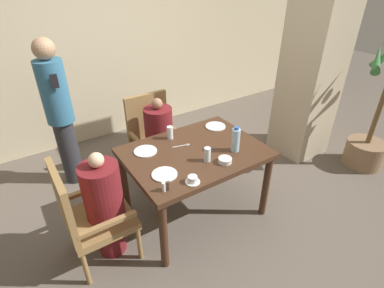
# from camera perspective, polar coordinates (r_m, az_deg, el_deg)

# --- Properties ---
(ground_plane) EXTENTS (16.00, 16.00, 0.00)m
(ground_plane) POSITION_cam_1_polar(r_m,az_deg,el_deg) (3.29, 0.47, -12.57)
(ground_plane) COLOR #60564C
(wall_back) EXTENTS (8.00, 0.06, 2.80)m
(wall_back) POSITION_cam_1_polar(r_m,az_deg,el_deg) (4.45, -16.07, 18.63)
(wall_back) COLOR beige
(wall_back) RESTS_ON ground_plane
(pillar_stone) EXTENTS (0.59, 0.59, 2.70)m
(pillar_stone) POSITION_cam_1_polar(r_m,az_deg,el_deg) (4.06, 22.45, 15.70)
(pillar_stone) COLOR #BCAD8E
(pillar_stone) RESTS_ON ground_plane
(dining_table) EXTENTS (1.29, 0.95, 0.76)m
(dining_table) POSITION_cam_1_polar(r_m,az_deg,el_deg) (2.87, 0.52, -2.90)
(dining_table) COLOR #422819
(dining_table) RESTS_ON ground_plane
(chair_left_side) EXTENTS (0.53, 0.53, 0.98)m
(chair_left_side) POSITION_cam_1_polar(r_m,az_deg,el_deg) (2.66, -19.31, -12.52)
(chair_left_side) COLOR olive
(chair_left_side) RESTS_ON ground_plane
(diner_in_left_chair) EXTENTS (0.32, 0.32, 1.05)m
(diner_in_left_chair) POSITION_cam_1_polar(r_m,az_deg,el_deg) (2.66, -16.25, -11.03)
(diner_in_left_chair) COLOR maroon
(diner_in_left_chair) RESTS_ON ground_plane
(chair_far_side) EXTENTS (0.53, 0.53, 0.98)m
(chair_far_side) POSITION_cam_1_polar(r_m,az_deg,el_deg) (3.62, -7.35, 1.69)
(chair_far_side) COLOR olive
(chair_far_side) RESTS_ON ground_plane
(diner_in_far_chair) EXTENTS (0.32, 0.32, 1.04)m
(diner_in_far_chair) POSITION_cam_1_polar(r_m,az_deg,el_deg) (3.49, -6.23, 0.95)
(diner_in_far_chair) COLOR maroon
(diner_in_far_chair) RESTS_ON ground_plane
(standing_host) EXTENTS (0.29, 0.32, 1.68)m
(standing_host) POSITION_cam_1_polar(r_m,az_deg,el_deg) (3.55, -23.94, 5.65)
(standing_host) COLOR #2D2D33
(standing_host) RESTS_ON ground_plane
(potted_palm) EXTENTS (0.58, 0.60, 1.61)m
(potted_palm) POSITION_cam_1_polar(r_m,az_deg,el_deg) (4.34, 31.04, 2.09)
(potted_palm) COLOR #896B4C
(potted_palm) RESTS_ON ground_plane
(plate_main_left) EXTENTS (0.22, 0.22, 0.01)m
(plate_main_left) POSITION_cam_1_polar(r_m,az_deg,el_deg) (2.84, -8.86, -1.36)
(plate_main_left) COLOR white
(plate_main_left) RESTS_ON dining_table
(plate_main_right) EXTENTS (0.22, 0.22, 0.01)m
(plate_main_right) POSITION_cam_1_polar(r_m,az_deg,el_deg) (2.52, -5.26, -5.78)
(plate_main_right) COLOR white
(plate_main_right) RESTS_ON dining_table
(plate_dessert_center) EXTENTS (0.22, 0.22, 0.01)m
(plate_dessert_center) POSITION_cam_1_polar(r_m,az_deg,el_deg) (3.25, 4.50, 3.37)
(plate_dessert_center) COLOR white
(plate_dessert_center) RESTS_ON dining_table
(teacup_with_saucer) EXTENTS (0.12, 0.12, 0.06)m
(teacup_with_saucer) POSITION_cam_1_polar(r_m,az_deg,el_deg) (2.42, 0.11, -6.83)
(teacup_with_saucer) COLOR white
(teacup_with_saucer) RESTS_ON dining_table
(bowl_small) EXTENTS (0.12, 0.12, 0.04)m
(bowl_small) POSITION_cam_1_polar(r_m,az_deg,el_deg) (2.66, 6.31, -3.10)
(bowl_small) COLOR white
(bowl_small) RESTS_ON dining_table
(water_bottle) EXTENTS (0.08, 0.08, 0.25)m
(water_bottle) POSITION_cam_1_polar(r_m,az_deg,el_deg) (2.79, 8.31, 0.80)
(water_bottle) COLOR #A3C6DB
(water_bottle) RESTS_ON dining_table
(glass_tall_near) EXTENTS (0.06, 0.06, 0.13)m
(glass_tall_near) POSITION_cam_1_polar(r_m,az_deg,el_deg) (2.65, 3.01, -1.97)
(glass_tall_near) COLOR silver
(glass_tall_near) RESTS_ON dining_table
(glass_tall_mid) EXTENTS (0.06, 0.06, 0.13)m
(glass_tall_mid) POSITION_cam_1_polar(r_m,az_deg,el_deg) (3.00, -4.21, 2.17)
(glass_tall_mid) COLOR silver
(glass_tall_mid) RESTS_ON dining_table
(salt_shaker) EXTENTS (0.03, 0.03, 0.08)m
(salt_shaker) POSITION_cam_1_polar(r_m,az_deg,el_deg) (2.33, -5.42, -8.18)
(salt_shaker) COLOR white
(salt_shaker) RESTS_ON dining_table
(pepper_shaker) EXTENTS (0.03, 0.03, 0.08)m
(pepper_shaker) POSITION_cam_1_polar(r_m,az_deg,el_deg) (2.35, -4.57, -7.90)
(pepper_shaker) COLOR #4C3D2D
(pepper_shaker) RESTS_ON dining_table
(fork_beside_plate) EXTENTS (0.17, 0.06, 0.00)m
(fork_beside_plate) POSITION_cam_1_polar(r_m,az_deg,el_deg) (2.90, -1.74, -0.28)
(fork_beside_plate) COLOR silver
(fork_beside_plate) RESTS_ON dining_table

